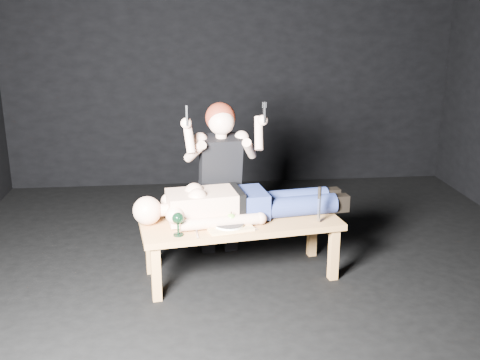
{
  "coord_description": "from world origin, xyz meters",
  "views": [
    {
      "loc": [
        -0.54,
        -3.81,
        1.96
      ],
      "look_at": [
        -0.14,
        0.12,
        0.75
      ],
      "focal_mm": 42.07,
      "sensor_mm": 36.0,
      "label": 1
    }
  ],
  "objects_px": {
    "kneeling_woman": "(219,177)",
    "carving_knife": "(319,205)",
    "table": "(241,248)",
    "serving_tray": "(229,227)",
    "lying_man": "(244,199)",
    "goblet": "(178,224)"
  },
  "relations": [
    {
      "from": "carving_knife",
      "to": "table",
      "type": "bearing_deg",
      "value": 162.53
    },
    {
      "from": "table",
      "to": "lying_man",
      "type": "distance_m",
      "value": 0.37
    },
    {
      "from": "lying_man",
      "to": "table",
      "type": "bearing_deg",
      "value": -118.23
    },
    {
      "from": "lying_man",
      "to": "serving_tray",
      "type": "relative_size",
      "value": 4.68
    },
    {
      "from": "kneeling_woman",
      "to": "serving_tray",
      "type": "relative_size",
      "value": 4.1
    },
    {
      "from": "kneeling_woman",
      "to": "carving_knife",
      "type": "height_order",
      "value": "kneeling_woman"
    },
    {
      "from": "serving_tray",
      "to": "table",
      "type": "bearing_deg",
      "value": 54.19
    },
    {
      "from": "lying_man",
      "to": "carving_knife",
      "type": "bearing_deg",
      "value": -27.13
    },
    {
      "from": "goblet",
      "to": "carving_knife",
      "type": "distance_m",
      "value": 1.04
    },
    {
      "from": "carving_knife",
      "to": "kneeling_woman",
      "type": "bearing_deg",
      "value": 132.9
    },
    {
      "from": "kneeling_woman",
      "to": "carving_knife",
      "type": "xyz_separation_m",
      "value": [
        0.7,
        -0.56,
        -0.07
      ]
    },
    {
      "from": "lying_man",
      "to": "carving_knife",
      "type": "distance_m",
      "value": 0.56
    },
    {
      "from": "lying_man",
      "to": "serving_tray",
      "type": "height_order",
      "value": "lying_man"
    },
    {
      "from": "serving_tray",
      "to": "goblet",
      "type": "relative_size",
      "value": 1.89
    },
    {
      "from": "kneeling_woman",
      "to": "serving_tray",
      "type": "xyz_separation_m",
      "value": [
        0.03,
        -0.6,
        -0.2
      ]
    },
    {
      "from": "goblet",
      "to": "carving_knife",
      "type": "xyz_separation_m",
      "value": [
        1.03,
        0.15,
        0.05
      ]
    },
    {
      "from": "table",
      "to": "kneeling_woman",
      "type": "relative_size",
      "value": 1.12
    },
    {
      "from": "table",
      "to": "serving_tray",
      "type": "xyz_separation_m",
      "value": [
        -0.1,
        -0.14,
        0.23
      ]
    },
    {
      "from": "table",
      "to": "kneeling_woman",
      "type": "distance_m",
      "value": 0.65
    },
    {
      "from": "kneeling_woman",
      "to": "table",
      "type": "bearing_deg",
      "value": -80.43
    },
    {
      "from": "table",
      "to": "serving_tray",
      "type": "relative_size",
      "value": 4.59
    },
    {
      "from": "serving_tray",
      "to": "carving_knife",
      "type": "relative_size",
      "value": 1.17
    }
  ]
}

